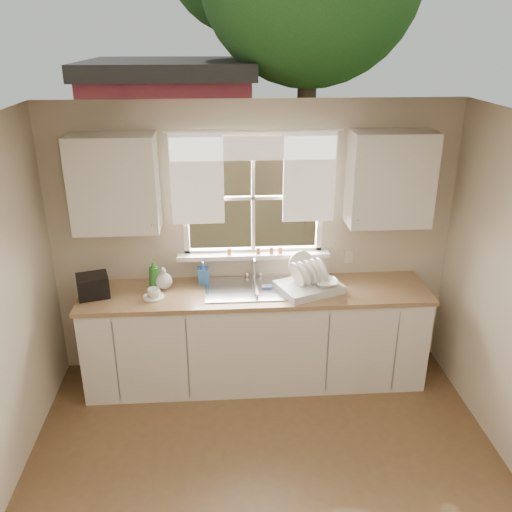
{
  "coord_description": "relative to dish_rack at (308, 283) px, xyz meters",
  "views": [
    {
      "loc": [
        -0.29,
        -2.56,
        3.0
      ],
      "look_at": [
        0.0,
        1.65,
        1.25
      ],
      "focal_mm": 38.0,
      "sensor_mm": 36.0,
      "label": 1
    }
  ],
  "objects": [
    {
      "name": "saucer",
      "position": [
        -1.33,
        -0.05,
        -0.06
      ],
      "size": [
        0.18,
        0.18,
        0.01
      ],
      "primitive_type": "cylinder",
      "color": "white",
      "rests_on": "countertop"
    },
    {
      "name": "bowl",
      "position": [
        0.14,
        -0.05,
        0.02
      ],
      "size": [
        0.21,
        0.21,
        0.05
      ],
      "primitive_type": "imported",
      "rotation": [
        0.0,
        0.0,
        0.03
      ],
      "color": "silver",
      "rests_on": "dish_rack"
    },
    {
      "name": "ceiling",
      "position": [
        -0.46,
        -1.65,
        1.52
      ],
      "size": [
        3.6,
        4.0,
        0.02
      ],
      "primitive_type": "cube",
      "color": "silver",
      "rests_on": "room_walls"
    },
    {
      "name": "upper_cabinet_left",
      "position": [
        -1.61,
        0.17,
        0.87
      ],
      "size": [
        0.7,
        0.33,
        0.8
      ],
      "primitive_type": "cube",
      "color": "silver",
      "rests_on": "room_walls"
    },
    {
      "name": "soap_bottle_b",
      "position": [
        -0.92,
        0.21,
        0.04
      ],
      "size": [
        0.11,
        0.11,
        0.22
      ],
      "primitive_type": "imported",
      "rotation": [
        0.0,
        0.0,
        0.09
      ],
      "color": "#2E66AE",
      "rests_on": "countertop"
    },
    {
      "name": "countertop",
      "position": [
        -0.46,
        0.03,
        -0.09
      ],
      "size": [
        3.04,
        0.65,
        0.04
      ],
      "primitive_type": "cube",
      "color": "#937049",
      "rests_on": "base_cabinets"
    },
    {
      "name": "window",
      "position": [
        -0.46,
        0.35,
        0.51
      ],
      "size": [
        1.38,
        0.16,
        1.06
      ],
      "color": "white",
      "rests_on": "room_walls"
    },
    {
      "name": "sill_jars",
      "position": [
        -0.4,
        0.29,
        0.2
      ],
      "size": [
        0.5,
        0.04,
        0.06
      ],
      "color": "brown",
      "rests_on": "window"
    },
    {
      "name": "backyard",
      "position": [
        0.12,
        6.76,
        2.48
      ],
      "size": [
        20.0,
        10.0,
        6.13
      ],
      "color": "#335421",
      "rests_on": "ground"
    },
    {
      "name": "dish_rack",
      "position": [
        0.0,
        0.0,
        0.0
      ],
      "size": [
        0.62,
        0.55,
        0.32
      ],
      "color": "silver",
      "rests_on": "countertop"
    },
    {
      "name": "cup",
      "position": [
        -1.33,
        -0.05,
        -0.03
      ],
      "size": [
        0.11,
        0.11,
        0.09
      ],
      "primitive_type": "imported",
      "rotation": [
        0.0,
        0.0,
        0.03
      ],
      "color": "white",
      "rests_on": "countertop"
    },
    {
      "name": "base_cabinets",
      "position": [
        -0.46,
        0.03,
        -0.55
      ],
      "size": [
        3.0,
        0.62,
        0.87
      ],
      "primitive_type": "cube",
      "color": "silver",
      "rests_on": "ground"
    },
    {
      "name": "wall_outlet",
      "position": [
        0.42,
        0.33,
        0.1
      ],
      "size": [
        0.08,
        0.01,
        0.12
      ],
      "primitive_type": "cube",
      "color": "beige",
      "rests_on": "room_walls"
    },
    {
      "name": "room_walls",
      "position": [
        -0.46,
        -1.72,
        0.26
      ],
      "size": [
        3.62,
        4.02,
        2.5
      ],
      "color": "beige",
      "rests_on": "ground"
    },
    {
      "name": "black_appliance",
      "position": [
        -1.85,
        0.02,
        0.02
      ],
      "size": [
        0.31,
        0.29,
        0.19
      ],
      "primitive_type": "cube",
      "rotation": [
        0.0,
        0.0,
        0.29
      ],
      "color": "black",
      "rests_on": "countertop"
    },
    {
      "name": "curtains",
      "position": [
        -0.46,
        0.3,
        0.95
      ],
      "size": [
        1.5,
        0.03,
        0.81
      ],
      "color": "white",
      "rests_on": "room_walls"
    },
    {
      "name": "upper_cabinet_right",
      "position": [
        0.69,
        0.17,
        0.87
      ],
      "size": [
        0.7,
        0.33,
        0.8
      ],
      "primitive_type": "cube",
      "color": "silver",
      "rests_on": "room_walls"
    },
    {
      "name": "soap_bottle_c",
      "position": [
        -1.26,
        0.14,
        0.03
      ],
      "size": [
        0.15,
        0.15,
        0.19
      ],
      "primitive_type": "imported",
      "rotation": [
        0.0,
        0.0,
        0.04
      ],
      "color": "#F2E2C7",
      "rests_on": "countertop"
    },
    {
      "name": "sink",
      "position": [
        -0.46,
        0.06,
        -0.14
      ],
      "size": [
        0.88,
        0.52,
        0.4
      ],
      "color": "#B7B7BC",
      "rests_on": "countertop"
    },
    {
      "name": "soap_bottle_a",
      "position": [
        -1.34,
        0.16,
        0.06
      ],
      "size": [
        0.11,
        0.11,
        0.26
      ],
      "primitive_type": "imported",
      "rotation": [
        0.0,
        0.0,
        0.1
      ],
      "color": "#2D7F29",
      "rests_on": "countertop"
    }
  ]
}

